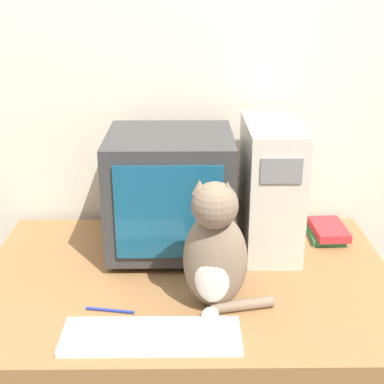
# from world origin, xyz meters

# --- Properties ---
(wall_back) EXTENTS (7.00, 0.05, 2.50)m
(wall_back) POSITION_xyz_m (0.00, 0.98, 1.25)
(wall_back) COLOR beige
(wall_back) RESTS_ON ground_plane
(desk) EXTENTS (1.38, 0.92, 0.76)m
(desk) POSITION_xyz_m (0.00, 0.46, 0.38)
(desk) COLOR olive
(desk) RESTS_ON ground_plane
(crt_monitor) EXTENTS (0.43, 0.40, 0.43)m
(crt_monitor) POSITION_xyz_m (-0.06, 0.66, 0.98)
(crt_monitor) COLOR #333333
(crt_monitor) RESTS_ON desk
(computer_tower) EXTENTS (0.19, 0.40, 0.46)m
(computer_tower) POSITION_xyz_m (0.30, 0.69, 0.99)
(computer_tower) COLOR beige
(computer_tower) RESTS_ON desk
(keyboard) EXTENTS (0.49, 0.16, 0.02)m
(keyboard) POSITION_xyz_m (-0.10, 0.12, 0.77)
(keyboard) COLOR silver
(keyboard) RESTS_ON desk
(cat) EXTENTS (0.29, 0.22, 0.41)m
(cat) POSITION_xyz_m (0.08, 0.28, 0.94)
(cat) COLOR #7A6651
(cat) RESTS_ON desk
(book_stack) EXTENTS (0.14, 0.19, 0.05)m
(book_stack) POSITION_xyz_m (0.54, 0.74, 0.78)
(book_stack) COLOR #28703D
(book_stack) RESTS_ON desk
(pen) EXTENTS (0.15, 0.03, 0.01)m
(pen) POSITION_xyz_m (-0.23, 0.25, 0.76)
(pen) COLOR navy
(pen) RESTS_ON desk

